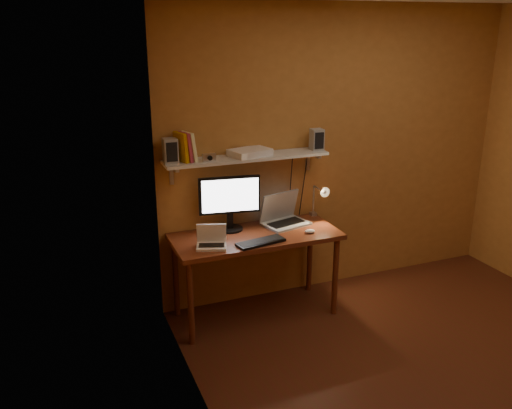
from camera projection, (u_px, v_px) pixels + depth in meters
name	position (u px, v px, depth m)	size (l,w,h in m)	color
room	(463.00, 203.00, 3.54)	(3.44, 3.24, 2.64)	#4F2014
desk	(256.00, 244.00, 4.53)	(1.40, 0.60, 0.75)	#5E2616
wall_shelf	(247.00, 158.00, 4.48)	(1.40, 0.25, 0.21)	silver
monitor	(230.00, 200.00, 4.52)	(0.52, 0.25, 0.47)	black
laptop	(283.00, 216.00, 4.73)	(0.43, 0.36, 0.28)	#999DA1
netbook	(211.00, 240.00, 4.25)	(0.27, 0.24, 0.18)	white
keyboard	(261.00, 242.00, 4.31)	(0.40, 0.13, 0.02)	black
mouse	(310.00, 231.00, 4.53)	(0.09, 0.06, 0.03)	white
desk_lamp	(320.00, 197.00, 4.78)	(0.09, 0.23, 0.38)	silver
speaker_left	(170.00, 151.00, 4.23)	(0.11, 0.11, 0.20)	#999DA1
speaker_right	(317.00, 140.00, 4.67)	(0.10, 0.10, 0.18)	#999DA1
books	(185.00, 147.00, 4.26)	(0.16, 0.17, 0.24)	#BF8000
shelf_camera	(209.00, 157.00, 4.29)	(0.11, 0.05, 0.06)	silver
router	(250.00, 152.00, 4.49)	(0.33, 0.22, 0.05)	white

